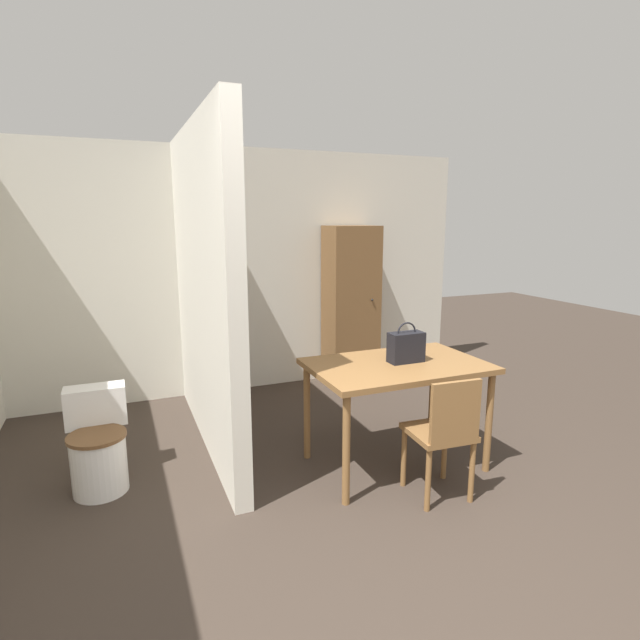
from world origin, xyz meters
The scene contains 7 objects.
wall_back centered at (0.00, 3.62, 1.25)m, with size 5.26×0.12×2.50m.
partition_wall centered at (-0.47, 2.40, 1.25)m, with size 0.12×2.30×2.50m.
dining_table centered at (0.72, 1.45, 0.70)m, with size 1.25×0.81×0.78m.
wooden_chair centered at (0.76, 0.93, 0.47)m, with size 0.40×0.40×0.84m.
toilet centered at (-1.30, 1.95, 0.29)m, with size 0.40×0.52×0.66m.
handbag centered at (0.79, 1.46, 0.90)m, with size 0.26×0.12×0.29m.
wooden_cabinet centered at (1.26, 3.33, 0.86)m, with size 0.54×0.43×1.73m.
Camera 1 is at (-1.11, -1.51, 1.80)m, focal length 28.00 mm.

